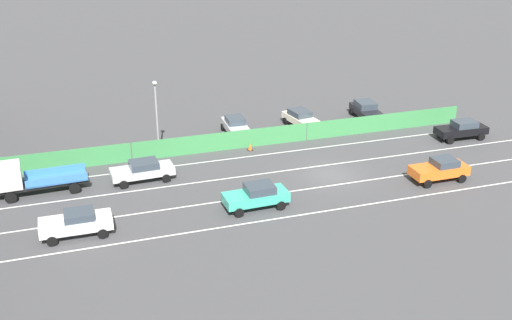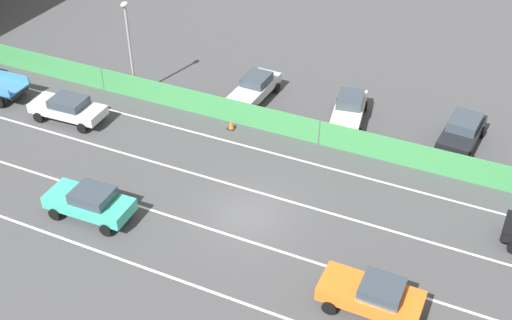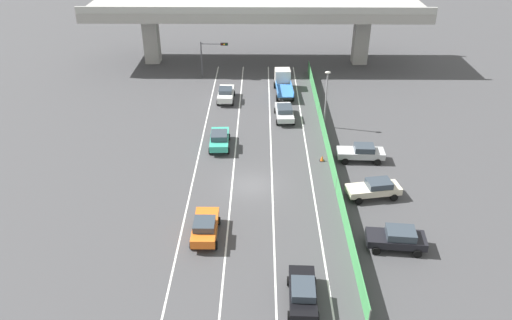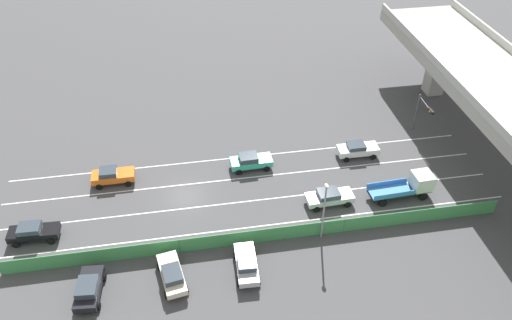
% 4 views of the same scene
% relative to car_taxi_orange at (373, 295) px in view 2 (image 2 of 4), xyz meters
% --- Properties ---
extents(ground_plane, '(300.00, 300.00, 0.00)m').
position_rel_car_taxi_orange_xyz_m(ground_plane, '(3.41, 7.24, -0.92)').
color(ground_plane, '#424244').
extents(lane_line_left_edge, '(0.14, 49.13, 0.01)m').
position_rel_car_taxi_orange_xyz_m(lane_line_left_edge, '(-1.94, 13.80, -0.92)').
color(lane_line_left_edge, silver).
rests_on(lane_line_left_edge, ground).
extents(lane_line_mid_left, '(0.14, 49.13, 0.01)m').
position_rel_car_taxi_orange_xyz_m(lane_line_mid_left, '(1.63, 13.80, -0.92)').
color(lane_line_mid_left, silver).
rests_on(lane_line_mid_left, ground).
extents(lane_line_mid_right, '(0.14, 49.13, 0.01)m').
position_rel_car_taxi_orange_xyz_m(lane_line_mid_right, '(5.20, 13.80, -0.92)').
color(lane_line_mid_right, silver).
rests_on(lane_line_mid_right, ground).
extents(lane_line_right_edge, '(0.14, 49.13, 0.01)m').
position_rel_car_taxi_orange_xyz_m(lane_line_right_edge, '(8.76, 13.80, -0.92)').
color(lane_line_right_edge, silver).
rests_on(lane_line_right_edge, ground).
extents(green_fence, '(0.10, 45.23, 1.58)m').
position_rel_car_taxi_orange_xyz_m(green_fence, '(10.73, 13.80, -0.13)').
color(green_fence, '#3D8E4C').
rests_on(green_fence, ground).
extents(car_taxi_orange, '(2.02, 4.29, 1.69)m').
position_rel_car_taxi_orange_xyz_m(car_taxi_orange, '(0.00, 0.00, 0.00)').
color(car_taxi_orange, orange).
rests_on(car_taxi_orange, ground).
extents(car_sedan_silver, '(2.22, 4.71, 1.54)m').
position_rel_car_taxi_orange_xyz_m(car_sedan_silver, '(6.80, 21.03, -0.05)').
color(car_sedan_silver, '#B7BABC').
rests_on(car_sedan_silver, ground).
extents(car_taxi_teal, '(2.15, 4.46, 1.68)m').
position_rel_car_taxi_orange_xyz_m(car_taxi_teal, '(0.02, 14.34, -0.00)').
color(car_taxi_teal, teal).
rests_on(car_taxi_teal, ground).
extents(parked_sedan_dark, '(4.42, 2.37, 1.66)m').
position_rel_car_taxi_orange_xyz_m(parked_sedan_dark, '(14.17, -1.15, -0.00)').
color(parked_sedan_dark, black).
rests_on(parked_sedan_dark, ground).
extents(parked_sedan_cream, '(4.76, 2.54, 1.57)m').
position_rel_car_taxi_orange_xyz_m(parked_sedan_cream, '(13.84, 5.52, -0.04)').
color(parked_sedan_cream, beige).
rests_on(parked_sedan_cream, ground).
extents(parked_wagon_silver, '(4.52, 2.07, 1.62)m').
position_rel_car_taxi_orange_xyz_m(parked_wagon_silver, '(13.80, 11.77, -0.03)').
color(parked_wagon_silver, '#B2B5B7').
rests_on(parked_wagon_silver, ground).
extents(street_lamp, '(0.60, 0.36, 6.34)m').
position_rel_car_taxi_orange_xyz_m(street_lamp, '(11.05, 19.08, 2.99)').
color(street_lamp, gray).
rests_on(street_lamp, ground).
extents(traffic_cone, '(0.47, 0.47, 0.59)m').
position_rel_car_taxi_orange_xyz_m(traffic_cone, '(10.07, 11.62, -0.65)').
color(traffic_cone, orange).
rests_on(traffic_cone, ground).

